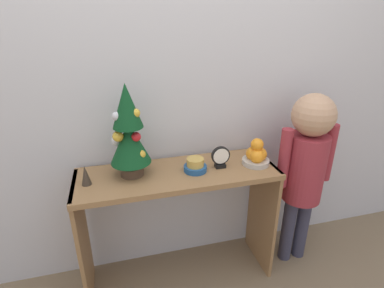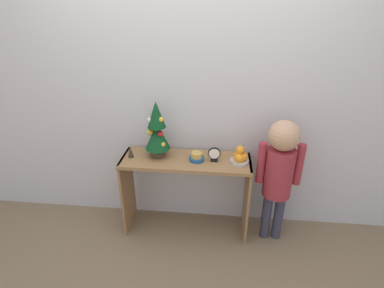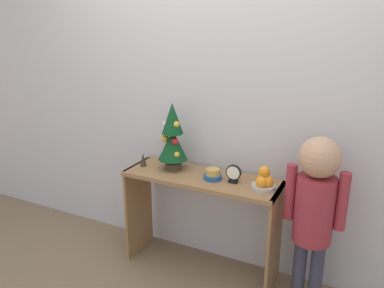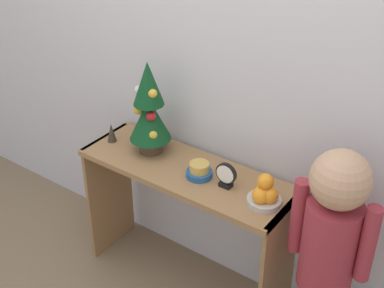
{
  "view_description": "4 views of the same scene",
  "coord_description": "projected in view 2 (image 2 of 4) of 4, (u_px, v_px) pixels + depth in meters",
  "views": [
    {
      "loc": [
        -0.3,
        -1.22,
        1.51
      ],
      "look_at": [
        0.08,
        0.17,
        0.9
      ],
      "focal_mm": 28.0,
      "sensor_mm": 36.0,
      "label": 1
    },
    {
      "loc": [
        0.28,
        -2.01,
        1.96
      ],
      "look_at": [
        0.05,
        0.18,
        0.88
      ],
      "focal_mm": 28.0,
      "sensor_mm": 36.0,
      "label": 2
    },
    {
      "loc": [
        1.01,
        -2.0,
        1.73
      ],
      "look_at": [
        -0.06,
        0.17,
        0.97
      ],
      "focal_mm": 35.0,
      "sensor_mm": 36.0,
      "label": 3
    },
    {
      "loc": [
        1.29,
        -1.55,
        2.19
      ],
      "look_at": [
        0.04,
        0.19,
        0.89
      ],
      "focal_mm": 50.0,
      "sensor_mm": 36.0,
      "label": 4
    }
  ],
  "objects": [
    {
      "name": "back_wall",
      "position": [
        189.0,
        92.0,
        2.51
      ],
      "size": [
        7.0,
        0.05,
        2.5
      ],
      "primitive_type": "cube",
      "color": "silver",
      "rests_on": "ground_plane"
    },
    {
      "name": "mini_tree",
      "position": [
        157.0,
        130.0,
        2.47
      ],
      "size": [
        0.21,
        0.21,
        0.49
      ],
      "color": "#4C3828",
      "rests_on": "console_table"
    },
    {
      "name": "console_table",
      "position": [
        186.0,
        177.0,
        2.6
      ],
      "size": [
        1.1,
        0.37,
        0.74
      ],
      "color": "olive",
      "rests_on": "ground_plane"
    },
    {
      "name": "fruit_bowl",
      "position": [
        240.0,
        157.0,
        2.44
      ],
      "size": [
        0.15,
        0.15,
        0.16
      ],
      "color": "#B7B2A8",
      "rests_on": "console_table"
    },
    {
      "name": "ground_plane",
      "position": [
        184.0,
        241.0,
        2.68
      ],
      "size": [
        12.0,
        12.0,
        0.0
      ],
      "primitive_type": "plane",
      "color": "#7A664C"
    },
    {
      "name": "child_figure",
      "position": [
        279.0,
        167.0,
        2.42
      ],
      "size": [
        0.37,
        0.24,
        1.13
      ],
      "color": "#38384C",
      "rests_on": "ground_plane"
    },
    {
      "name": "figurine",
      "position": [
        130.0,
        152.0,
        2.53
      ],
      "size": [
        0.05,
        0.05,
        0.1
      ],
      "color": "#382D23",
      "rests_on": "console_table"
    },
    {
      "name": "desk_clock",
      "position": [
        214.0,
        155.0,
        2.47
      ],
      "size": [
        0.1,
        0.04,
        0.12
      ],
      "color": "black",
      "rests_on": "console_table"
    },
    {
      "name": "singing_bowl",
      "position": [
        197.0,
        157.0,
        2.49
      ],
      "size": [
        0.13,
        0.13,
        0.07
      ],
      "color": "#235189",
      "rests_on": "console_table"
    }
  ]
}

